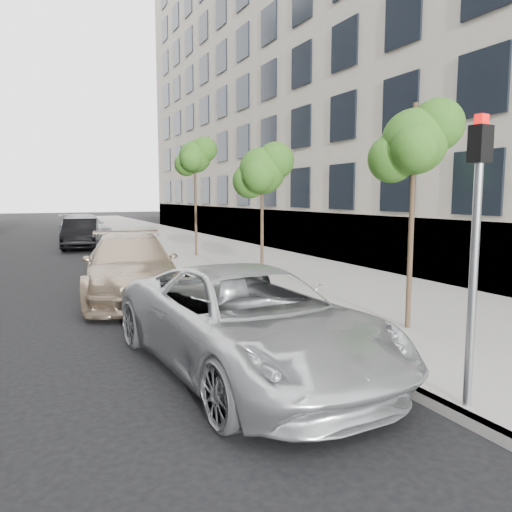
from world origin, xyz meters
TOP-DOWN VIEW (x-y plane):
  - ground at (0.00, 0.00)m, footprint 160.00×160.00m
  - sidewalk at (4.30, 24.00)m, footprint 6.40×72.00m
  - curb at (1.18, 24.00)m, footprint 0.15×72.00m
  - tree_near at (3.23, 1.50)m, footprint 1.59×1.39m
  - tree_mid at (3.23, 8.00)m, footprint 1.74×1.54m
  - tree_far at (3.23, 14.50)m, footprint 1.69×1.49m
  - signal_pole at (1.35, -1.61)m, footprint 0.26×0.21m
  - minivan at (-0.41, 0.95)m, footprint 3.02×5.84m
  - suv at (-0.96, 7.23)m, footprint 3.14×5.98m
  - sedan_blue at (-0.17, 14.25)m, footprint 1.77×3.84m
  - sedan_black at (-0.87, 20.70)m, footprint 2.29×4.79m
  - sedan_rear at (-0.10, 26.25)m, footprint 2.92×5.57m

SIDE VIEW (x-z plane):
  - ground at x=0.00m, z-range 0.00..0.00m
  - sidewalk at x=4.30m, z-range 0.00..0.14m
  - curb at x=1.18m, z-range 0.00..0.14m
  - sedan_blue at x=-0.17m, z-range 0.00..1.28m
  - sedan_black at x=-0.87m, z-range 0.00..1.52m
  - sedan_rear at x=-0.10m, z-range 0.00..1.54m
  - minivan at x=-0.41m, z-range 0.00..1.57m
  - suv at x=-0.96m, z-range 0.00..1.66m
  - signal_pole at x=1.35m, z-range 0.55..3.99m
  - tree_mid at x=3.23m, z-range 1.35..5.48m
  - tree_near at x=3.23m, z-range 1.50..5.79m
  - tree_far at x=3.23m, z-range 1.79..6.76m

